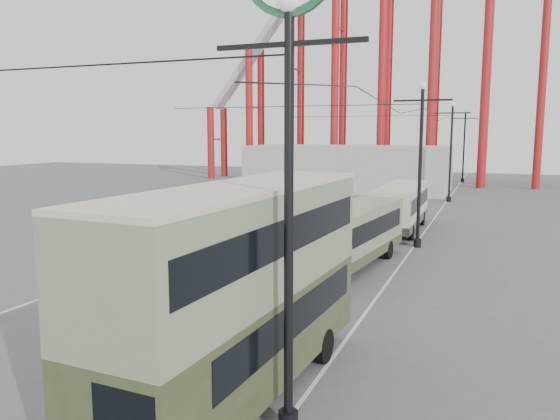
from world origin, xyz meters
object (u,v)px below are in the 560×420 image
at_px(lamp_post_near, 289,67).
at_px(single_decker_cream, 401,205).
at_px(pedestrian, 317,265).
at_px(single_decker_green, 347,235).
at_px(double_decker_bus, 243,281).

height_order(lamp_post_near, single_decker_cream, lamp_post_near).
bearing_deg(lamp_post_near, pedestrian, 104.59).
height_order(single_decker_green, single_decker_cream, single_decker_cream).
bearing_deg(double_decker_bus, single_decker_green, 96.50).
relative_size(lamp_post_near, single_decker_green, 1.01).
bearing_deg(lamp_post_near, single_decker_green, 99.63).
relative_size(double_decker_bus, single_decker_green, 0.93).
relative_size(lamp_post_near, single_decker_cream, 1.11).
height_order(lamp_post_near, single_decker_green, lamp_post_near).
distance_m(single_decker_green, pedestrian, 3.18).
distance_m(lamp_post_near, single_decker_green, 15.90).
relative_size(double_decker_bus, single_decker_cream, 1.03).
bearing_deg(lamp_post_near, double_decker_bus, 144.91).
bearing_deg(pedestrian, double_decker_bus, 83.14).
xyz_separation_m(single_decker_green, single_decker_cream, (0.70, 11.55, 0.03)).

